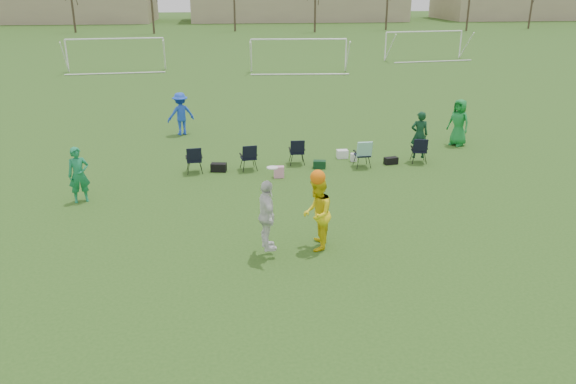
{
  "coord_description": "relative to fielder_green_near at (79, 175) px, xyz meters",
  "views": [
    {
      "loc": [
        -1.68,
        -11.64,
        6.37
      ],
      "look_at": [
        -0.16,
        2.03,
        1.25
      ],
      "focal_mm": 35.0,
      "sensor_mm": 36.0,
      "label": 1
    }
  ],
  "objects": [
    {
      "name": "goal_mid",
      "position": [
        10.25,
        26.75,
        1.05
      ],
      "size": [
        7.4,
        0.63,
        2.46
      ],
      "rotation": [
        0.0,
        0.0,
        -0.07
      ],
      "color": "white",
      "rests_on": "ground"
    },
    {
      "name": "fielder_green_near",
      "position": [
        0.0,
        0.0,
        0.0
      ],
      "size": [
        0.74,
        0.61,
        1.75
      ],
      "primitive_type": "imported",
      "rotation": [
        0.0,
        0.0,
        0.34
      ],
      "color": "#167F4C",
      "rests_on": "ground"
    },
    {
      "name": "center_contest",
      "position": [
        6.24,
        -4.18,
        0.15
      ],
      "size": [
        2.03,
        1.41,
        2.33
      ],
      "color": "white",
      "rests_on": "ground"
    },
    {
      "name": "goal_right",
      "position": [
        22.25,
        32.75,
        1.05
      ],
      "size": [
        7.35,
        1.14,
        2.46
      ],
      "rotation": [
        0.0,
        0.0,
        0.14
      ],
      "color": "white",
      "rests_on": "ground"
    },
    {
      "name": "fielder_blue",
      "position": [
        2.55,
        8.05,
        0.07
      ],
      "size": [
        1.39,
        1.11,
        1.89
      ],
      "primitive_type": "imported",
      "rotation": [
        0.0,
        0.0,
        3.53
      ],
      "color": "blue",
      "rests_on": "ground"
    },
    {
      "name": "goal_left",
      "position": [
        -3.75,
        28.75,
        1.05
      ],
      "size": [
        7.39,
        0.76,
        2.46
      ],
      "rotation": [
        0.0,
        0.0,
        0.09
      ],
      "color": "white",
      "rests_on": "ground"
    },
    {
      "name": "fielder_green_far",
      "position": [
        14.14,
        4.98,
        0.1
      ],
      "size": [
        1.04,
        1.13,
        1.94
      ],
      "primitive_type": "imported",
      "rotation": [
        0.0,
        0.0,
        -0.97
      ],
      "color": "#167F32",
      "rests_on": "ground"
    },
    {
      "name": "sideline_setup",
      "position": [
        8.31,
        2.77,
        -0.31
      ],
      "size": [
        9.06,
        2.32,
        1.94
      ],
      "color": "#0E361E",
      "rests_on": "ground"
    },
    {
      "name": "ground",
      "position": [
        6.25,
        -5.25,
        -0.87
      ],
      "size": [
        260.0,
        260.0,
        0.0
      ],
      "primitive_type": "plane",
      "color": "#295019",
      "rests_on": "ground"
    }
  ]
}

